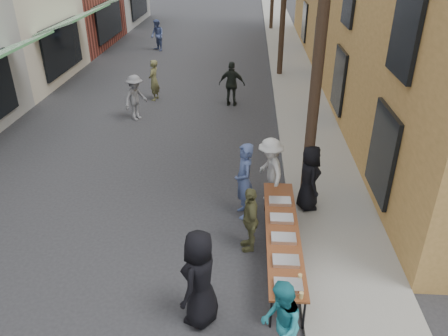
# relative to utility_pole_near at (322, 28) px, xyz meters

# --- Properties ---
(ground) EXTENTS (120.00, 120.00, 0.00)m
(ground) POSITION_rel_utility_pole_near_xyz_m (-4.30, -3.00, -4.50)
(ground) COLOR #28282B
(ground) RESTS_ON ground
(sidewalk) EXTENTS (2.20, 60.00, 0.10)m
(sidewalk) POSITION_rel_utility_pole_near_xyz_m (0.70, 12.00, -4.45)
(sidewalk) COLOR gray
(sidewalk) RESTS_ON ground
(utility_pole_near) EXTENTS (0.26, 0.26, 9.00)m
(utility_pole_near) POSITION_rel_utility_pole_near_xyz_m (0.00, 0.00, 0.00)
(utility_pole_near) COLOR #2D2116
(utility_pole_near) RESTS_ON ground
(serving_table) EXTENTS (0.70, 4.00, 0.75)m
(serving_table) POSITION_rel_utility_pole_near_xyz_m (-0.71, -2.11, -3.79)
(serving_table) COLOR #5F2A16
(serving_table) RESTS_ON ground
(catering_tray_sausage) EXTENTS (0.50, 0.33, 0.08)m
(catering_tray_sausage) POSITION_rel_utility_pole_near_xyz_m (-0.71, -3.76, -3.71)
(catering_tray_sausage) COLOR maroon
(catering_tray_sausage) RESTS_ON serving_table
(catering_tray_foil_b) EXTENTS (0.50, 0.33, 0.08)m
(catering_tray_foil_b) POSITION_rel_utility_pole_near_xyz_m (-0.71, -3.11, -3.71)
(catering_tray_foil_b) COLOR #B2B2B7
(catering_tray_foil_b) RESTS_ON serving_table
(catering_tray_buns) EXTENTS (0.50, 0.33, 0.08)m
(catering_tray_buns) POSITION_rel_utility_pole_near_xyz_m (-0.71, -2.41, -3.71)
(catering_tray_buns) COLOR tan
(catering_tray_buns) RESTS_ON serving_table
(catering_tray_foil_d) EXTENTS (0.50, 0.33, 0.08)m
(catering_tray_foil_d) POSITION_rel_utility_pole_near_xyz_m (-0.71, -1.71, -3.71)
(catering_tray_foil_d) COLOR #B2B2B7
(catering_tray_foil_d) RESTS_ON serving_table
(catering_tray_buns_end) EXTENTS (0.50, 0.33, 0.08)m
(catering_tray_buns_end) POSITION_rel_utility_pole_near_xyz_m (-0.71, -1.01, -3.71)
(catering_tray_buns_end) COLOR tan
(catering_tray_buns_end) RESTS_ON serving_table
(condiment_jar_a) EXTENTS (0.07, 0.07, 0.08)m
(condiment_jar_a) POSITION_rel_utility_pole_near_xyz_m (-0.93, -4.06, -3.71)
(condiment_jar_a) COLOR #A57F26
(condiment_jar_a) RESTS_ON serving_table
(condiment_jar_b) EXTENTS (0.07, 0.07, 0.08)m
(condiment_jar_b) POSITION_rel_utility_pole_near_xyz_m (-0.93, -3.96, -3.71)
(condiment_jar_b) COLOR #A57F26
(condiment_jar_b) RESTS_ON serving_table
(condiment_jar_c) EXTENTS (0.07, 0.07, 0.08)m
(condiment_jar_c) POSITION_rel_utility_pole_near_xyz_m (-0.93, -3.86, -3.71)
(condiment_jar_c) COLOR #A57F26
(condiment_jar_c) RESTS_ON serving_table
(cup_stack) EXTENTS (0.08, 0.08, 0.12)m
(cup_stack) POSITION_rel_utility_pole_near_xyz_m (-0.51, -4.01, -3.69)
(cup_stack) COLOR tan
(cup_stack) RESTS_ON serving_table
(guest_front_a) EXTENTS (0.91, 1.09, 1.91)m
(guest_front_a) POSITION_rel_utility_pole_near_xyz_m (-2.26, -3.86, -3.54)
(guest_front_a) COLOR black
(guest_front_a) RESTS_ON ground
(guest_front_b) EXTENTS (0.62, 0.80, 1.95)m
(guest_front_b) POSITION_rel_utility_pole_near_xyz_m (-1.55, -0.44, -3.53)
(guest_front_b) COLOR #41517E
(guest_front_b) RESTS_ON ground
(guest_front_c) EXTENTS (0.64, 0.81, 1.61)m
(guest_front_c) POSITION_rel_utility_pole_near_xyz_m (-0.90, -4.67, -3.69)
(guest_front_c) COLOR teal
(guest_front_c) RESTS_ON ground
(guest_front_d) EXTENTS (0.99, 1.31, 1.79)m
(guest_front_d) POSITION_rel_utility_pole_near_xyz_m (-0.90, 0.24, -3.60)
(guest_front_d) COLOR silver
(guest_front_d) RESTS_ON ground
(guest_front_e) EXTENTS (0.52, 0.95, 1.54)m
(guest_front_e) POSITION_rel_utility_pole_near_xyz_m (-1.39, -1.74, -3.73)
(guest_front_e) COLOR brown
(guest_front_e) RESTS_ON ground
(server) EXTENTS (0.65, 0.90, 1.70)m
(server) POSITION_rel_utility_pole_near_xyz_m (0.05, -0.13, -3.55)
(server) COLOR black
(server) RESTS_ON sidewalk
(passerby_left) EXTENTS (1.09, 1.27, 1.71)m
(passerby_left) POSITION_rel_utility_pole_near_xyz_m (-5.73, 5.78, -3.65)
(passerby_left) COLOR slate
(passerby_left) RESTS_ON ground
(passerby_mid) EXTENTS (1.10, 0.56, 1.81)m
(passerby_mid) POSITION_rel_utility_pole_near_xyz_m (-2.19, 7.52, -3.60)
(passerby_mid) COLOR black
(passerby_mid) RESTS_ON ground
(passerby_right) EXTENTS (0.52, 0.69, 1.70)m
(passerby_right) POSITION_rel_utility_pole_near_xyz_m (-5.48, 8.03, -3.65)
(passerby_right) COLOR brown
(passerby_right) RESTS_ON ground
(passerby_far) EXTENTS (1.10, 1.12, 1.82)m
(passerby_far) POSITION_rel_utility_pole_near_xyz_m (-7.07, 16.89, -3.59)
(passerby_far) COLOR #49598D
(passerby_far) RESTS_ON ground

